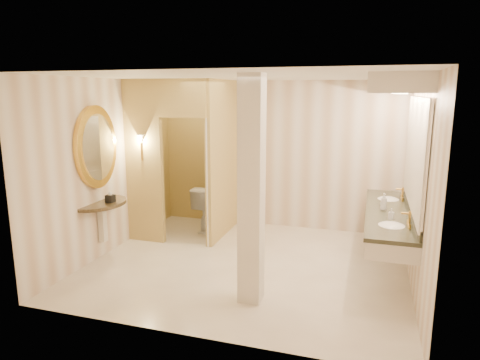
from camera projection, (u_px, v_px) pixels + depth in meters
The scene contains 16 objects.
floor at pixel (247, 264), 6.31m from camera, with size 4.50×4.50×0.00m, color white.
ceiling at pixel (248, 76), 5.77m from camera, with size 4.50×4.50×0.00m, color white.
wall_back at pixel (278, 155), 7.91m from camera, with size 4.50×0.02×2.70m, color silver.
wall_front at pixel (190, 211), 4.17m from camera, with size 4.50×0.02×2.70m, color silver.
wall_left at pixel (110, 166), 6.69m from camera, with size 0.02×4.00×2.70m, color silver.
wall_right at pixel (418, 184), 5.39m from camera, with size 0.02×4.00×2.70m, color silver.
toilet_closet at pixel (200, 158), 7.27m from camera, with size 1.50×1.55×2.70m.
wall_sconce at pixel (141, 140), 6.92m from camera, with size 0.14×0.14×0.42m.
vanity at pixel (396, 157), 5.78m from camera, with size 0.75×2.77×2.09m.
console_shelf at pixel (98, 171), 6.34m from camera, with size 0.94×0.94×1.92m.
pillar at pixel (251, 192), 4.97m from camera, with size 0.27×0.27×2.70m, color silver.
tissue_box at pixel (110, 199), 6.38m from camera, with size 0.11×0.11×0.11m, color black.
toilet at pixel (211, 207), 7.86m from camera, with size 0.47×0.82×0.83m, color white.
soap_bottle_a at pixel (391, 214), 5.52m from camera, with size 0.06×0.07×0.14m, color beige.
soap_bottle_b at pixel (383, 202), 6.16m from camera, with size 0.09×0.09×0.11m, color silver.
soap_bottle_c at pixel (384, 202), 5.96m from camera, with size 0.09×0.09×0.24m, color #C6B28C.
Camera 1 is at (1.65, -5.70, 2.49)m, focal length 32.00 mm.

